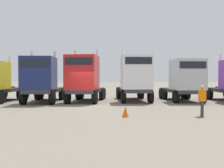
# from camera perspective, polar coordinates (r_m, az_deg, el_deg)

# --- Properties ---
(ground) EXTENTS (200.00, 200.00, 0.00)m
(ground) POSITION_cam_1_polar(r_m,az_deg,el_deg) (17.04, -6.19, -5.43)
(ground) COLOR gray
(semi_truck_navy) EXTENTS (2.62, 6.26, 4.27)m
(semi_truck_navy) POSITION_cam_1_polar(r_m,az_deg,el_deg) (20.13, -16.46, 0.99)
(semi_truck_navy) COLOR #333338
(semi_truck_navy) RESTS_ON ground
(semi_truck_red) EXTENTS (3.24, 6.17, 4.43)m
(semi_truck_red) POSITION_cam_1_polar(r_m,az_deg,el_deg) (19.87, -6.71, 1.34)
(semi_truck_red) COLOR #333338
(semi_truck_red) RESTS_ON ground
(semi_truck_white) EXTENTS (2.82, 6.52, 4.51)m
(semi_truck_white) POSITION_cam_1_polar(r_m,az_deg,el_deg) (20.42, 5.48, 1.36)
(semi_truck_white) COLOR #333338
(semi_truck_white) RESTS_ON ground
(semi_truck_silver) EXTENTS (2.72, 5.92, 4.18)m
(semi_truck_silver) POSITION_cam_1_polar(r_m,az_deg,el_deg) (21.27, 16.99, 0.96)
(semi_truck_silver) COLOR #333338
(semi_truck_silver) RESTS_ON ground
(visitor_in_hivis) EXTENTS (0.52, 0.52, 1.66)m
(visitor_in_hivis) POSITION_cam_1_polar(r_m,az_deg,el_deg) (13.54, 20.74, -3.22)
(visitor_in_hivis) COLOR #323232
(visitor_in_hivis) RESTS_ON ground
(traffic_cone_mid) EXTENTS (0.36, 0.36, 0.58)m
(traffic_cone_mid) POSITION_cam_1_polar(r_m,az_deg,el_deg) (12.48, 3.21, -6.62)
(traffic_cone_mid) COLOR #F2590C
(traffic_cone_mid) RESTS_ON ground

